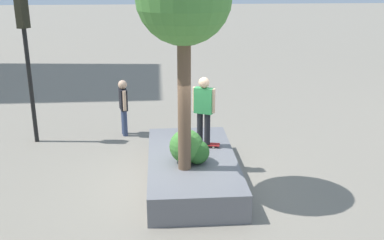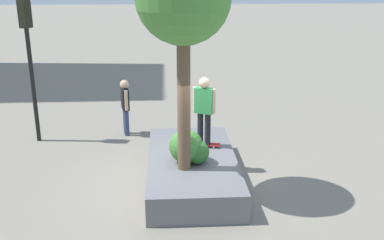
{
  "view_description": "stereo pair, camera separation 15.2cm",
  "coord_description": "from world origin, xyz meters",
  "px_view_note": "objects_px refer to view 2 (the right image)",
  "views": [
    {
      "loc": [
        -9.38,
        0.36,
        4.72
      ],
      "look_at": [
        0.2,
        -0.37,
        1.51
      ],
      "focal_mm": 41.84,
      "sensor_mm": 36.0,
      "label": 1
    },
    {
      "loc": [
        -9.39,
        0.21,
        4.72
      ],
      "look_at": [
        0.2,
        -0.37,
        1.51
      ],
      "focal_mm": 41.84,
      "sensor_mm": 36.0,
      "label": 2
    }
  ],
  "objects_px": {
    "skateboarder": "(204,106)",
    "pedestrian_crossing": "(125,103)",
    "plaza_tree": "(183,0)",
    "skateboard": "(204,144)",
    "traffic_light_corner": "(28,44)",
    "planter_ledge": "(192,169)"
  },
  "relations": [
    {
      "from": "plaza_tree",
      "to": "skateboard",
      "type": "relative_size",
      "value": 5.56
    },
    {
      "from": "plaza_tree",
      "to": "pedestrian_crossing",
      "type": "bearing_deg",
      "value": 22.05
    },
    {
      "from": "traffic_light_corner",
      "to": "pedestrian_crossing",
      "type": "bearing_deg",
      "value": -81.82
    },
    {
      "from": "skateboard",
      "to": "pedestrian_crossing",
      "type": "relative_size",
      "value": 0.49
    },
    {
      "from": "skateboarder",
      "to": "pedestrian_crossing",
      "type": "relative_size",
      "value": 0.99
    },
    {
      "from": "skateboarder",
      "to": "traffic_light_corner",
      "type": "distance_m",
      "value": 5.33
    },
    {
      "from": "skateboarder",
      "to": "pedestrian_crossing",
      "type": "xyz_separation_m",
      "value": [
        2.67,
        2.12,
        -0.67
      ]
    },
    {
      "from": "traffic_light_corner",
      "to": "skateboard",
      "type": "bearing_deg",
      "value": -116.32
    },
    {
      "from": "plaza_tree",
      "to": "traffic_light_corner",
      "type": "distance_m",
      "value": 5.61
    },
    {
      "from": "traffic_light_corner",
      "to": "plaza_tree",
      "type": "bearing_deg",
      "value": -130.73
    },
    {
      "from": "skateboard",
      "to": "skateboarder",
      "type": "height_order",
      "value": "skateboarder"
    },
    {
      "from": "plaza_tree",
      "to": "pedestrian_crossing",
      "type": "xyz_separation_m",
      "value": [
        3.91,
        1.59,
        -3.21
      ]
    },
    {
      "from": "plaza_tree",
      "to": "skateboard",
      "type": "distance_m",
      "value": 3.77
    },
    {
      "from": "planter_ledge",
      "to": "skateboard",
      "type": "height_order",
      "value": "skateboard"
    },
    {
      "from": "planter_ledge",
      "to": "plaza_tree",
      "type": "bearing_deg",
      "value": 161.63
    },
    {
      "from": "planter_ledge",
      "to": "pedestrian_crossing",
      "type": "relative_size",
      "value": 2.38
    },
    {
      "from": "plaza_tree",
      "to": "traffic_light_corner",
      "type": "bearing_deg",
      "value": 49.27
    },
    {
      "from": "planter_ledge",
      "to": "skateboarder",
      "type": "xyz_separation_m",
      "value": [
        0.61,
        -0.33,
        1.35
      ]
    },
    {
      "from": "skateboard",
      "to": "skateboarder",
      "type": "distance_m",
      "value": 0.98
    },
    {
      "from": "skateboard",
      "to": "traffic_light_corner",
      "type": "xyz_separation_m",
      "value": [
        2.31,
        4.66,
        2.15
      ]
    },
    {
      "from": "skateboarder",
      "to": "pedestrian_crossing",
      "type": "height_order",
      "value": "skateboarder"
    },
    {
      "from": "plaza_tree",
      "to": "skateboard",
      "type": "height_order",
      "value": "plaza_tree"
    }
  ]
}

